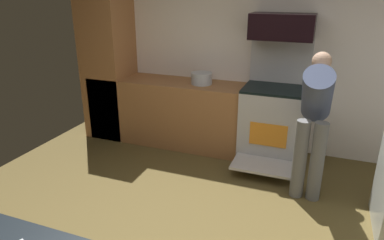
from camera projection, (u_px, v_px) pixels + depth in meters
The scene contains 7 objects.
wall_back at pixel (245, 51), 4.62m from camera, with size 5.20×0.12×2.60m, color silver.
lower_cabinet_run at pixel (173, 112), 4.91m from camera, with size 2.40×0.60×0.90m, color #9E673B.
cabinet_column at pixel (109, 65), 5.03m from camera, with size 0.60×0.60×2.10m, color #9E673B.
oven_range at pixel (273, 121), 4.41m from camera, with size 0.76×1.05×1.51m.
microwave at pixel (282, 27), 4.09m from camera, with size 0.74×0.38×0.30m, color black.
person_cook at pixel (314, 115), 3.54m from camera, with size 0.31×0.65×1.47m.
stock_pot at pixel (202, 78), 4.58m from camera, with size 0.28×0.28×0.15m, color #B4BBC4.
Camera 1 is at (1.01, -2.25, 2.08)m, focal length 32.63 mm.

